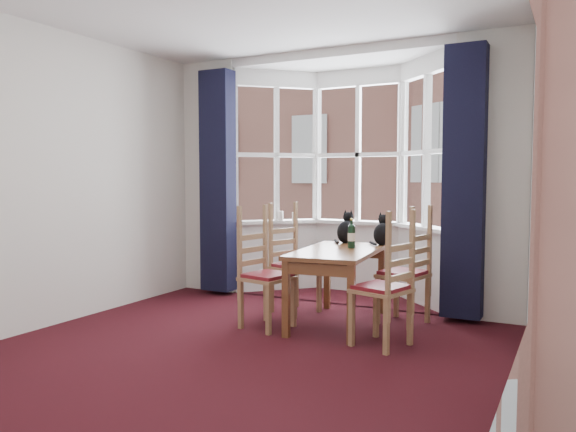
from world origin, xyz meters
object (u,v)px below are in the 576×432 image
Objects in this scene: chair_right_far at (412,276)px; candle_short at (294,216)px; wine_bottle at (352,235)px; chair_left_near at (260,276)px; chair_right_near at (391,291)px; cat_right at (382,232)px; candle_tall at (281,216)px; chair_left_far at (289,266)px; cat_left at (346,230)px; dining_table at (338,260)px.

candle_short is at bearing 151.89° from chair_right_far.
candle_short is (-1.14, 1.04, 0.08)m from wine_bottle.
chair_left_near is at bearing -141.37° from wine_bottle.
cat_right reaches higher than chair_right_near.
candle_tall is (-1.91, 1.67, 0.46)m from chair_right_near.
cat_left reaches higher than chair_left_far.
chair_right_far is at bearing -25.13° from candle_tall.
candle_short is (-0.41, 0.93, 0.45)m from chair_left_far.
wine_bottle reaches higher than dining_table.
dining_table is 1.46× the size of chair_left_near.
chair_right_near is 2.62× the size of cat_left.
chair_left_far is at bearing 171.68° from wine_bottle.
candle_short is at bearing 144.83° from cat_left.
chair_right_far is (1.26, 0.69, 0.00)m from chair_left_near.
dining_table is 1.46× the size of chair_right_near.
cat_right is at bearing 65.27° from wine_bottle.
wine_bottle is at bearing -42.34° from candle_short.
cat_right reaches higher than chair_left_near.
cat_right is at bearing -22.33° from candle_tall.
chair_left_far is 0.71m from cat_left.
chair_right_far is 8.04× the size of candle_tall.
chair_right_far is 2.62× the size of cat_left.
candle_tall is (-1.50, 0.61, 0.08)m from cat_right.
chair_right_far is at bearing -17.96° from cat_left.
chair_right_far is 0.59m from cat_right.
chair_right_near is 1.19m from cat_right.
dining_table is at bearing -113.93° from wine_bottle.
chair_right_near reaches higher than dining_table.
candle_short reaches higher than chair_left_far.
chair_right_near is at bearing -29.86° from chair_left_far.
wine_bottle is at bearing 132.26° from chair_right_near.
wine_bottle reaches higher than candle_short.
candle_short reaches higher than dining_table.
candle_tall is at bearing 136.55° from dining_table.
chair_left_far is 1.11m from candle_short.
cat_right is (0.26, 0.56, 0.22)m from dining_table.
chair_left_far is 0.83m from wine_bottle.
cat_right reaches higher than chair_right_far.
chair_left_near is 1.35m from cat_right.
wine_bottle reaches higher than chair_left_far.
chair_left_far is at bearing -162.53° from cat_right.
candle_short is (-1.74, 1.70, 0.45)m from chair_right_near.
wine_bottle is 1.55m from candle_short.
wine_bottle reaches higher than chair_right_near.
dining_table is at bearing -48.45° from candle_short.
wine_bottle is (-0.18, -0.40, -0.00)m from cat_right.
chair_right_near is at bearing -87.37° from chair_right_far.
chair_left_near is 3.19× the size of wine_bottle.
cat_left reaches higher than cat_right.
chair_left_far is at bearing 157.59° from dining_table.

